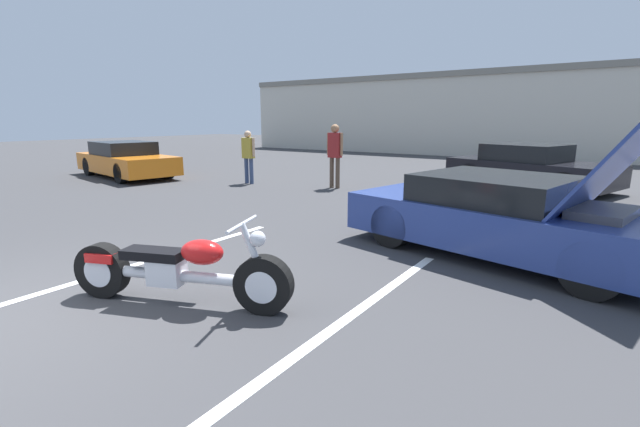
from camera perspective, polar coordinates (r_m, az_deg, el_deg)
parking_stripe_foreground at (r=6.14m, az=-26.38°, el=-7.09°), size 0.12×5.80×0.01m
parking_stripe_middle at (r=3.88m, az=-1.37°, el=-17.18°), size 0.12×5.80×0.01m
far_building at (r=25.36m, az=24.26°, el=12.30°), size 32.00×4.20×4.40m
motorcycle at (r=4.75m, az=-18.37°, el=-7.23°), size 2.36×1.13×0.94m
show_car_hood_open at (r=6.64m, az=23.54°, el=-0.30°), size 4.64×2.76×2.02m
parked_car_left_row at (r=16.08m, az=-24.45°, el=6.49°), size 4.73×2.47×1.19m
parked_car_right_row at (r=13.58m, az=26.11°, el=5.54°), size 4.71×3.18×1.24m
spectator_near_motorcycle at (r=12.16m, az=1.99°, el=8.43°), size 0.52×0.24×1.79m
spectator_by_show_car at (r=13.22m, az=-9.54°, el=8.00°), size 0.52×0.21×1.59m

